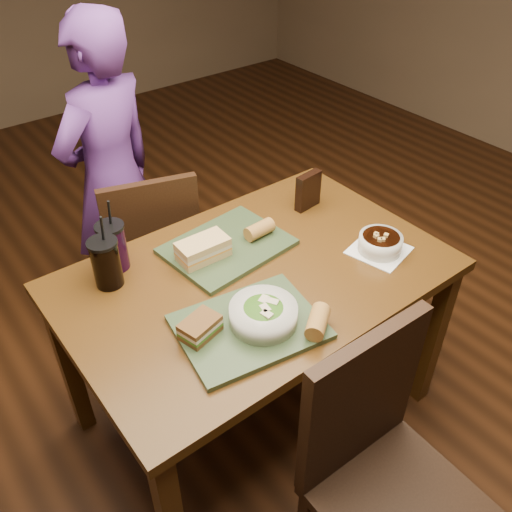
{
  "coord_description": "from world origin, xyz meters",
  "views": [
    {
      "loc": [
        -0.87,
        -1.13,
        1.93
      ],
      "look_at": [
        0.0,
        0.0,
        0.82
      ],
      "focal_mm": 38.0,
      "sensor_mm": 36.0,
      "label": 1
    }
  ],
  "objects_px": {
    "tray_far": "(227,246)",
    "chip_bag": "(308,191)",
    "cup_cola": "(106,263)",
    "chair_near": "(380,464)",
    "salad_bowl": "(263,313)",
    "soup_bowl": "(380,243)",
    "diner": "(112,179)",
    "baguette_near": "(318,322)",
    "sandwich_near": "(200,327)",
    "sandwich_far": "(203,249)",
    "tray_near": "(249,327)",
    "cup_berry": "(113,246)",
    "baguette_far": "(259,230)",
    "dining_table": "(256,292)",
    "chair_far": "(147,253)"
  },
  "relations": [
    {
      "from": "diner",
      "to": "tray_far",
      "type": "bearing_deg",
      "value": 77.52
    },
    {
      "from": "chair_near",
      "to": "chair_far",
      "type": "height_order",
      "value": "chair_near"
    },
    {
      "from": "chair_far",
      "to": "tray_near",
      "type": "relative_size",
      "value": 2.12
    },
    {
      "from": "sandwich_near",
      "to": "diner",
      "type": "bearing_deg",
      "value": 77.95
    },
    {
      "from": "chair_far",
      "to": "baguette_far",
      "type": "xyz_separation_m",
      "value": [
        0.23,
        -0.49,
        0.3
      ]
    },
    {
      "from": "soup_bowl",
      "to": "dining_table",
      "type": "bearing_deg",
      "value": 157.5
    },
    {
      "from": "salad_bowl",
      "to": "cup_cola",
      "type": "bearing_deg",
      "value": 120.78
    },
    {
      "from": "chip_bag",
      "to": "diner",
      "type": "bearing_deg",
      "value": 118.86
    },
    {
      "from": "dining_table",
      "to": "cup_cola",
      "type": "bearing_deg",
      "value": 149.02
    },
    {
      "from": "dining_table",
      "to": "chair_near",
      "type": "bearing_deg",
      "value": -96.88
    },
    {
      "from": "sandwich_far",
      "to": "chip_bag",
      "type": "bearing_deg",
      "value": 4.57
    },
    {
      "from": "cup_berry",
      "to": "soup_bowl",
      "type": "bearing_deg",
      "value": -32.29
    },
    {
      "from": "chair_far",
      "to": "dining_table",
      "type": "bearing_deg",
      "value": -80.6
    },
    {
      "from": "sandwich_far",
      "to": "salad_bowl",
      "type": "bearing_deg",
      "value": -94.97
    },
    {
      "from": "chair_far",
      "to": "chip_bag",
      "type": "bearing_deg",
      "value": -39.86
    },
    {
      "from": "chair_near",
      "to": "sandwich_far",
      "type": "height_order",
      "value": "chair_near"
    },
    {
      "from": "salad_bowl",
      "to": "chip_bag",
      "type": "height_order",
      "value": "chip_bag"
    },
    {
      "from": "tray_far",
      "to": "cup_cola",
      "type": "distance_m",
      "value": 0.43
    },
    {
      "from": "chair_near",
      "to": "salad_bowl",
      "type": "relative_size",
      "value": 4.66
    },
    {
      "from": "tray_near",
      "to": "baguette_far",
      "type": "relative_size",
      "value": 3.82
    },
    {
      "from": "cup_cola",
      "to": "chair_far",
      "type": "bearing_deg",
      "value": 50.89
    },
    {
      "from": "diner",
      "to": "sandwich_near",
      "type": "relative_size",
      "value": 10.95
    },
    {
      "from": "dining_table",
      "to": "cup_cola",
      "type": "distance_m",
      "value": 0.52
    },
    {
      "from": "tray_far",
      "to": "tray_near",
      "type": "bearing_deg",
      "value": -116.1
    },
    {
      "from": "tray_near",
      "to": "cup_berry",
      "type": "height_order",
      "value": "cup_berry"
    },
    {
      "from": "chip_bag",
      "to": "salad_bowl",
      "type": "bearing_deg",
      "value": -149.3
    },
    {
      "from": "tray_far",
      "to": "soup_bowl",
      "type": "relative_size",
      "value": 1.86
    },
    {
      "from": "salad_bowl",
      "to": "sandwich_far",
      "type": "relative_size",
      "value": 1.15
    },
    {
      "from": "chair_far",
      "to": "baguette_far",
      "type": "relative_size",
      "value": 8.1
    },
    {
      "from": "salad_bowl",
      "to": "chip_bag",
      "type": "distance_m",
      "value": 0.7
    },
    {
      "from": "tray_far",
      "to": "chip_bag",
      "type": "height_order",
      "value": "chip_bag"
    },
    {
      "from": "soup_bowl",
      "to": "sandwich_near",
      "type": "xyz_separation_m",
      "value": [
        -0.74,
        0.03,
        0.01
      ]
    },
    {
      "from": "dining_table",
      "to": "baguette_near",
      "type": "relative_size",
      "value": 11.32
    },
    {
      "from": "soup_bowl",
      "to": "cup_berry",
      "type": "relative_size",
      "value": 0.85
    },
    {
      "from": "tray_near",
      "to": "sandwich_near",
      "type": "height_order",
      "value": "sandwich_near"
    },
    {
      "from": "chair_near",
      "to": "baguette_far",
      "type": "relative_size",
      "value": 8.7
    },
    {
      "from": "baguette_far",
      "to": "diner",
      "type": "bearing_deg",
      "value": 105.46
    },
    {
      "from": "tray_near",
      "to": "salad_bowl",
      "type": "relative_size",
      "value": 2.05
    },
    {
      "from": "tray_far",
      "to": "sandwich_near",
      "type": "distance_m",
      "value": 0.45
    },
    {
      "from": "dining_table",
      "to": "baguette_near",
      "type": "bearing_deg",
      "value": -95.32
    },
    {
      "from": "cup_berry",
      "to": "baguette_far",
      "type": "bearing_deg",
      "value": -20.17
    },
    {
      "from": "chair_far",
      "to": "sandwich_far",
      "type": "bearing_deg",
      "value": -90.24
    },
    {
      "from": "cup_berry",
      "to": "diner",
      "type": "bearing_deg",
      "value": 65.83
    },
    {
      "from": "diner",
      "to": "tray_near",
      "type": "relative_size",
      "value": 3.46
    },
    {
      "from": "diner",
      "to": "baguette_near",
      "type": "bearing_deg",
      "value": 73.32
    },
    {
      "from": "chair_near",
      "to": "tray_far",
      "type": "xyz_separation_m",
      "value": [
        0.08,
        0.84,
        0.23
      ]
    },
    {
      "from": "cup_cola",
      "to": "cup_berry",
      "type": "xyz_separation_m",
      "value": [
        0.06,
        0.07,
        -0.0
      ]
    },
    {
      "from": "cup_berry",
      "to": "chip_bag",
      "type": "bearing_deg",
      "value": -8.69
    },
    {
      "from": "diner",
      "to": "cup_berry",
      "type": "bearing_deg",
      "value": 46.47
    },
    {
      "from": "tray_near",
      "to": "cup_cola",
      "type": "distance_m",
      "value": 0.52
    }
  ]
}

